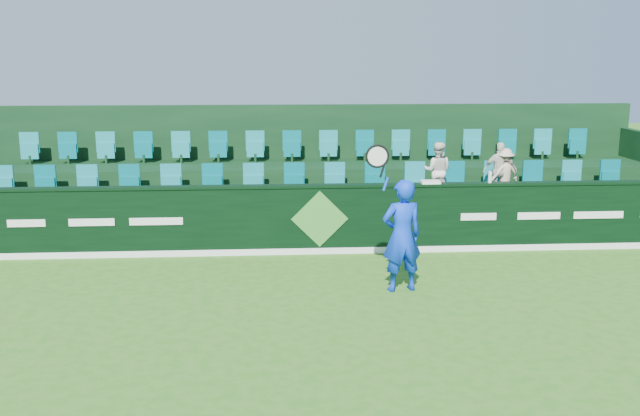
{
  "coord_description": "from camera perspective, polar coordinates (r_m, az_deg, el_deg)",
  "views": [
    {
      "loc": [
        -0.85,
        -9.39,
        3.78
      ],
      "look_at": [
        -0.06,
        2.8,
        1.15
      ],
      "focal_mm": 40.0,
      "sensor_mm": 36.0,
      "label": 1
    }
  ],
  "objects": [
    {
      "name": "seat_row_front",
      "position": [
        15.15,
        -0.42,
        1.96
      ],
      "size": [
        13.5,
        0.5,
        0.6
      ],
      "primitive_type": "cube",
      "color": "teal",
      "rests_on": "stand_tier_front"
    },
    {
      "name": "seat_row_back",
      "position": [
        16.85,
        -0.77,
        4.71
      ],
      "size": [
        13.5,
        0.5,
        0.6
      ],
      "primitive_type": "cube",
      "color": "teal",
      "rests_on": "stand_tier_back"
    },
    {
      "name": "spectator_middle",
      "position": [
        15.44,
        14.2,
        2.91
      ],
      "size": [
        0.74,
        0.4,
        1.2
      ],
      "primitive_type": "imported",
      "rotation": [
        0.0,
        0.0,
        2.98
      ],
      "color": "silver",
      "rests_on": "stand_tier_front"
    },
    {
      "name": "drinks_bottle",
      "position": [
        14.21,
        13.45,
        2.43
      ],
      "size": [
        0.07,
        0.07,
        0.23
      ],
      "primitive_type": "cylinder",
      "color": "white",
      "rests_on": "sponsor_hoarding"
    },
    {
      "name": "stand_tier_front",
      "position": [
        14.9,
        -0.32,
        -0.96
      ],
      "size": [
        16.0,
        2.0,
        0.8
      ],
      "primitive_type": "cube",
      "color": "black",
      "rests_on": "ground"
    },
    {
      "name": "stand_rear",
      "position": [
        17.05,
        -0.79,
        3.5
      ],
      "size": [
        16.0,
        4.1,
        2.6
      ],
      "color": "black",
      "rests_on": "ground"
    },
    {
      "name": "spectator_right",
      "position": [
        15.48,
        14.52,
        2.68
      ],
      "size": [
        0.79,
        0.61,
        1.07
      ],
      "primitive_type": "imported",
      "rotation": [
        0.0,
        0.0,
        3.49
      ],
      "color": "#CFB592",
      "rests_on": "stand_tier_front"
    },
    {
      "name": "tennis_player",
      "position": [
        11.58,
        6.54,
        -2.14
      ],
      "size": [
        1.04,
        0.57,
        2.47
      ],
      "color": "#0C36D8",
      "rests_on": "ground"
    },
    {
      "name": "towel",
      "position": [
        13.93,
        8.82,
        2.07
      ],
      "size": [
        0.36,
        0.24,
        0.05
      ],
      "primitive_type": "cube",
      "color": "white",
      "rests_on": "sponsor_hoarding"
    },
    {
      "name": "stand_tier_back",
      "position": [
        16.7,
        -0.71,
        1.35
      ],
      "size": [
        16.0,
        1.8,
        1.3
      ],
      "primitive_type": "cube",
      "color": "black",
      "rests_on": "ground"
    },
    {
      "name": "sponsor_hoarding",
      "position": [
        13.77,
        -0.04,
        -0.88
      ],
      "size": [
        16.0,
        0.25,
        1.35
      ],
      "color": "black",
      "rests_on": "ground"
    },
    {
      "name": "ground",
      "position": [
        10.15,
        1.4,
        -9.7
      ],
      "size": [
        60.0,
        60.0,
        0.0
      ],
      "primitive_type": "plane",
      "color": "#2E6A19",
      "rests_on": "ground"
    },
    {
      "name": "spectator_left",
      "position": [
        15.09,
        9.37,
        2.94
      ],
      "size": [
        0.7,
        0.62,
        1.22
      ],
      "primitive_type": "imported",
      "rotation": [
        0.0,
        0.0,
        2.82
      ],
      "color": "white",
      "rests_on": "stand_tier_front"
    }
  ]
}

